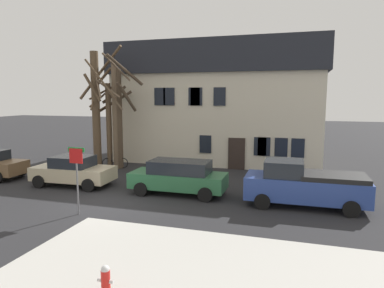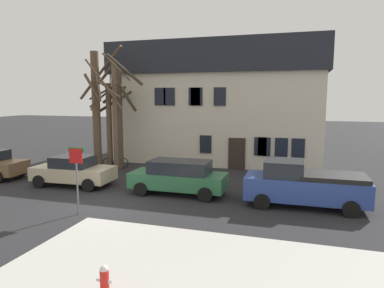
{
  "view_description": "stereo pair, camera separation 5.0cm",
  "coord_description": "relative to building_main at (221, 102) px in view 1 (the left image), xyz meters",
  "views": [
    {
      "loc": [
        8.12,
        -13.26,
        4.81
      ],
      "look_at": [
        2.89,
        3.91,
        2.35
      ],
      "focal_mm": 32.52,
      "sensor_mm": 36.0,
      "label": 1
    },
    {
      "loc": [
        8.17,
        -13.25,
        4.81
      ],
      "look_at": [
        2.89,
        3.91,
        2.35
      ],
      "focal_mm": 32.52,
      "sensor_mm": 36.0,
      "label": 2
    }
  ],
  "objects": [
    {
      "name": "building_main",
      "position": [
        0.0,
        0.0,
        0.0
      ],
      "size": [
        15.24,
        8.61,
        8.62
      ],
      "color": "beige",
      "rests_on": "ground_plane"
    },
    {
      "name": "fire_hydrant",
      "position": [
        1.53,
        -19.82,
        -3.9
      ],
      "size": [
        0.42,
        0.22,
        0.72
      ],
      "color": "red",
      "rests_on": "sidewalk_slab"
    },
    {
      "name": "tree_bare_end",
      "position": [
        -5.67,
        -5.93,
        -0.8
      ],
      "size": [
        3.59,
        3.58,
        7.4
      ],
      "color": "#4C3D2D",
      "rests_on": "ground_plane"
    },
    {
      "name": "tree_bare_near",
      "position": [
        -7.01,
        -6.41,
        -0.24
      ],
      "size": [
        2.79,
        2.34,
        8.15
      ],
      "color": "brown",
      "rests_on": "ground_plane"
    },
    {
      "name": "car_green_wagon",
      "position": [
        0.24,
        -10.79,
        -3.5
      ],
      "size": [
        4.75,
        2.02,
        1.69
      ],
      "color": "#2D6B42",
      "rests_on": "ground_plane"
    },
    {
      "name": "pickup_truck_blue",
      "position": [
        6.14,
        -11.01,
        -3.41
      ],
      "size": [
        5.18,
        2.17,
        2.02
      ],
      "color": "#2D4799",
      "rests_on": "ground_plane"
    },
    {
      "name": "ground_plane",
      "position": [
        -2.36,
        -13.38,
        -4.39
      ],
      "size": [
        120.0,
        120.0,
        0.0
      ],
      "primitive_type": "plane",
      "color": "#262628"
    },
    {
      "name": "tree_bare_mid",
      "position": [
        -6.37,
        -6.17,
        -1.11
      ],
      "size": [
        2.66,
        2.77,
        7.16
      ],
      "color": "brown",
      "rests_on": "ground_plane"
    },
    {
      "name": "car_beige_sedan",
      "position": [
        -5.78,
        -10.87,
        -3.57
      ],
      "size": [
        4.39,
        2.24,
        1.62
      ],
      "color": "#C6B793",
      "rests_on": "ground_plane"
    },
    {
      "name": "tree_bare_far",
      "position": [
        -5.77,
        -6.29,
        -0.54
      ],
      "size": [
        2.83,
        2.44,
        7.49
      ],
      "color": "brown",
      "rests_on": "ground_plane"
    },
    {
      "name": "bicycle_leaning",
      "position": [
        -5.91,
        -6.17,
        -4.02
      ],
      "size": [
        1.67,
        0.63,
        1.03
      ],
      "color": "black",
      "rests_on": "ground_plane"
    },
    {
      "name": "street_sign_pole",
      "position": [
        -2.71,
        -14.84,
        -2.44
      ],
      "size": [
        0.76,
        0.07,
        2.78
      ],
      "color": "slate",
      "rests_on": "ground_plane"
    }
  ]
}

